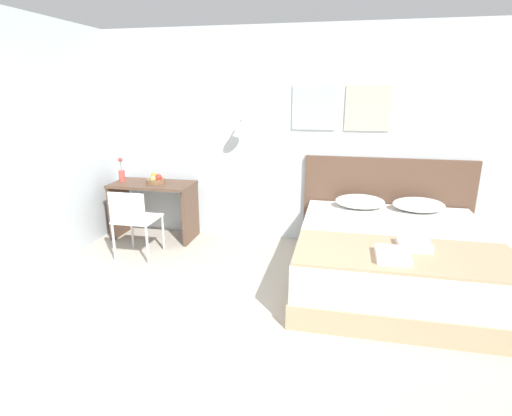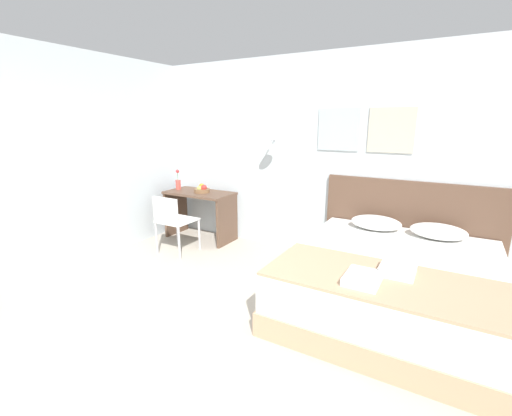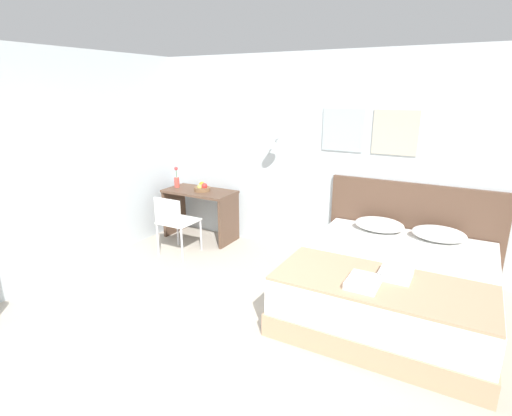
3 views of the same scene
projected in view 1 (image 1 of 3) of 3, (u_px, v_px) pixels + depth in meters
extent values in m
plane|color=#B2A899|center=(213.00, 401.00, 2.55)|extent=(24.00, 24.00, 0.00)
cube|color=silver|center=(285.00, 138.00, 5.01)|extent=(5.57, 0.06, 2.65)
cube|color=#A8B7BC|center=(314.00, 108.00, 4.80)|extent=(0.52, 0.02, 0.52)
cube|color=#B7B29E|center=(368.00, 108.00, 4.67)|extent=(0.52, 0.02, 0.52)
cylinder|color=#B2B2B7|center=(240.00, 120.00, 4.95)|extent=(0.02, 0.16, 0.02)
cone|color=white|center=(238.00, 125.00, 4.88)|extent=(0.17, 0.17, 0.12)
cube|color=tan|center=(392.00, 274.00, 4.05)|extent=(1.89, 2.06, 0.22)
cube|color=white|center=(394.00, 248.00, 3.97)|extent=(1.85, 2.01, 0.35)
cube|color=brown|center=(386.00, 204.00, 4.91)|extent=(2.01, 0.06, 1.13)
ellipsoid|color=white|center=(360.00, 202.00, 4.69)|extent=(0.57, 0.40, 0.15)
ellipsoid|color=white|center=(419.00, 205.00, 4.56)|extent=(0.57, 0.40, 0.15)
cube|color=tan|center=(405.00, 254.00, 3.36)|extent=(1.83, 0.82, 0.02)
cube|color=white|center=(414.00, 244.00, 3.46)|extent=(0.27, 0.27, 0.06)
cube|color=white|center=(392.00, 255.00, 3.24)|extent=(0.26, 0.32, 0.06)
cube|color=brown|center=(152.00, 184.00, 5.19)|extent=(1.06, 0.55, 0.03)
cube|color=brown|center=(120.00, 209.00, 5.39)|extent=(0.04, 0.50, 0.71)
cube|color=brown|center=(191.00, 214.00, 5.19)|extent=(0.04, 0.50, 0.71)
cube|color=white|center=(138.00, 219.00, 4.67)|extent=(0.46, 0.46, 0.02)
cube|color=white|center=(127.00, 208.00, 4.42)|extent=(0.42, 0.03, 0.35)
cylinder|color=#B7B7BC|center=(132.00, 230.00, 4.98)|extent=(0.03, 0.03, 0.45)
cylinder|color=#B7B7BC|center=(163.00, 233.00, 4.89)|extent=(0.03, 0.03, 0.45)
cylinder|color=#B7B7BC|center=(114.00, 242.00, 4.58)|extent=(0.03, 0.03, 0.45)
cylinder|color=#B7B7BC|center=(147.00, 245.00, 4.50)|extent=(0.03, 0.03, 0.45)
cylinder|color=brown|center=(156.00, 181.00, 5.16)|extent=(0.24, 0.24, 0.05)
sphere|color=red|center=(158.00, 178.00, 5.13)|extent=(0.09, 0.09, 0.09)
sphere|color=orange|center=(155.00, 176.00, 5.19)|extent=(0.09, 0.09, 0.09)
sphere|color=#B2C156|center=(153.00, 179.00, 5.11)|extent=(0.07, 0.07, 0.07)
cylinder|color=#D14C42|center=(122.00, 176.00, 5.25)|extent=(0.08, 0.08, 0.15)
cylinder|color=#3D7538|center=(121.00, 165.00, 5.21)|extent=(0.01, 0.01, 0.14)
sphere|color=#DB3838|center=(120.00, 160.00, 5.19)|extent=(0.06, 0.06, 0.06)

